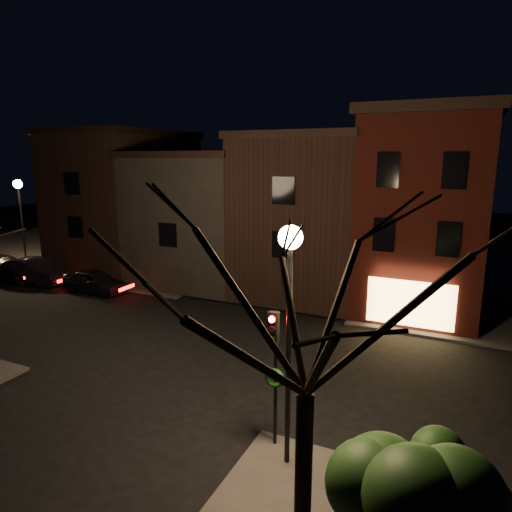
{
  "coord_description": "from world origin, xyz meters",
  "views": [
    {
      "loc": [
        10.03,
        -16.25,
        8.23
      ],
      "look_at": [
        0.39,
        4.53,
        3.2
      ],
      "focal_mm": 32.0,
      "sensor_mm": 36.0,
      "label": 1
    }
  ],
  "objects_px": {
    "parked_car_a": "(94,281)",
    "parked_car_b": "(33,271)",
    "street_lamp_near": "(290,282)",
    "parked_car_c": "(2,268)",
    "traffic_signal": "(274,358)",
    "street_lamp_far": "(19,200)",
    "evergreen_bush": "(408,497)",
    "bare_tree_right": "(309,272)"
  },
  "relations": [
    {
      "from": "evergreen_bush",
      "to": "parked_car_c",
      "type": "height_order",
      "value": "evergreen_bush"
    },
    {
      "from": "street_lamp_far",
      "to": "parked_car_b",
      "type": "bearing_deg",
      "value": -32.97
    },
    {
      "from": "parked_car_c",
      "to": "street_lamp_near",
      "type": "bearing_deg",
      "value": -117.86
    },
    {
      "from": "parked_car_a",
      "to": "parked_car_b",
      "type": "height_order",
      "value": "parked_car_b"
    },
    {
      "from": "street_lamp_far",
      "to": "traffic_signal",
      "type": "bearing_deg",
      "value": -25.45
    },
    {
      "from": "evergreen_bush",
      "to": "parked_car_a",
      "type": "distance_m",
      "value": 23.28
    },
    {
      "from": "evergreen_bush",
      "to": "bare_tree_right",
      "type": "bearing_deg",
      "value": -165.96
    },
    {
      "from": "street_lamp_far",
      "to": "parked_car_a",
      "type": "xyz_separation_m",
      "value": [
        8.63,
        -2.12,
        -4.46
      ]
    },
    {
      "from": "street_lamp_far",
      "to": "traffic_signal",
      "type": "height_order",
      "value": "street_lamp_far"
    },
    {
      "from": "street_lamp_near",
      "to": "bare_tree_right",
      "type": "height_order",
      "value": "bare_tree_right"
    },
    {
      "from": "street_lamp_far",
      "to": "parked_car_b",
      "type": "relative_size",
      "value": 1.29
    },
    {
      "from": "traffic_signal",
      "to": "parked_car_b",
      "type": "relative_size",
      "value": 0.81
    },
    {
      "from": "traffic_signal",
      "to": "evergreen_bush",
      "type": "distance_m",
      "value": 4.76
    },
    {
      "from": "street_lamp_near",
      "to": "street_lamp_far",
      "type": "distance_m",
      "value": 28.0
    },
    {
      "from": "bare_tree_right",
      "to": "parked_car_b",
      "type": "xyz_separation_m",
      "value": [
        -23.03,
        12.45,
        -5.32
      ]
    },
    {
      "from": "street_lamp_near",
      "to": "parked_car_a",
      "type": "xyz_separation_m",
      "value": [
        -16.57,
        10.08,
        -4.46
      ]
    },
    {
      "from": "traffic_signal",
      "to": "parked_car_c",
      "type": "height_order",
      "value": "traffic_signal"
    },
    {
      "from": "street_lamp_far",
      "to": "evergreen_bush",
      "type": "bearing_deg",
      "value": -26.48
    },
    {
      "from": "evergreen_bush",
      "to": "street_lamp_near",
      "type": "bearing_deg",
      "value": 148.78
    },
    {
      "from": "bare_tree_right",
      "to": "parked_car_b",
      "type": "height_order",
      "value": "bare_tree_right"
    },
    {
      "from": "traffic_signal",
      "to": "parked_car_a",
      "type": "bearing_deg",
      "value": 149.01
    },
    {
      "from": "street_lamp_near",
      "to": "street_lamp_far",
      "type": "relative_size",
      "value": 1.0
    },
    {
      "from": "parked_car_a",
      "to": "street_lamp_near",
      "type": "bearing_deg",
      "value": -120.68
    },
    {
      "from": "street_lamp_far",
      "to": "evergreen_bush",
      "type": "relative_size",
      "value": 2.06
    },
    {
      "from": "evergreen_bush",
      "to": "parked_car_c",
      "type": "relative_size",
      "value": 0.55
    },
    {
      "from": "bare_tree_right",
      "to": "parked_car_c",
      "type": "bearing_deg",
      "value": 154.62
    },
    {
      "from": "street_lamp_far",
      "to": "evergreen_bush",
      "type": "xyz_separation_m",
      "value": [
        28.5,
        -14.2,
        -3.49
      ]
    },
    {
      "from": "street_lamp_near",
      "to": "parked_car_c",
      "type": "height_order",
      "value": "street_lamp_near"
    },
    {
      "from": "street_lamp_far",
      "to": "parked_car_b",
      "type": "xyz_separation_m",
      "value": [
        3.47,
        -2.25,
        -4.35
      ]
    },
    {
      "from": "parked_car_a",
      "to": "parked_car_c",
      "type": "relative_size",
      "value": 0.74
    },
    {
      "from": "parked_car_a",
      "to": "parked_car_c",
      "type": "bearing_deg",
      "value": 93.51
    },
    {
      "from": "bare_tree_right",
      "to": "parked_car_a",
      "type": "xyz_separation_m",
      "value": [
        -17.87,
        12.58,
        -5.43
      ]
    },
    {
      "from": "evergreen_bush",
      "to": "parked_car_a",
      "type": "height_order",
      "value": "evergreen_bush"
    },
    {
      "from": "parked_car_c",
      "to": "parked_car_b",
      "type": "bearing_deg",
      "value": -90.71
    },
    {
      "from": "traffic_signal",
      "to": "parked_car_a",
      "type": "xyz_separation_m",
      "value": [
        -15.97,
        9.59,
        -2.09
      ]
    },
    {
      "from": "traffic_signal",
      "to": "bare_tree_right",
      "type": "relative_size",
      "value": 0.48
    },
    {
      "from": "traffic_signal",
      "to": "evergreen_bush",
      "type": "relative_size",
      "value": 1.29
    },
    {
      "from": "bare_tree_right",
      "to": "parked_car_c",
      "type": "height_order",
      "value": "bare_tree_right"
    },
    {
      "from": "street_lamp_near",
      "to": "parked_car_b",
      "type": "height_order",
      "value": "street_lamp_near"
    },
    {
      "from": "traffic_signal",
      "to": "bare_tree_right",
      "type": "distance_m",
      "value": 4.87
    },
    {
      "from": "bare_tree_right",
      "to": "parked_car_a",
      "type": "height_order",
      "value": "bare_tree_right"
    },
    {
      "from": "traffic_signal",
      "to": "street_lamp_far",
      "type": "bearing_deg",
      "value": 154.55
    }
  ]
}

